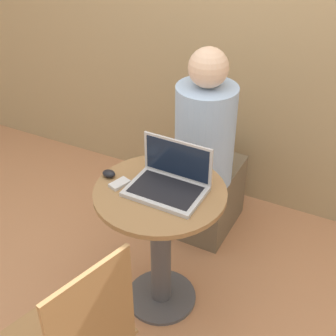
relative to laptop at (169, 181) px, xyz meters
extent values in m
plane|color=tan|center=(-0.03, -0.03, -0.78)|extent=(12.00, 12.00, 0.00)
cube|color=tan|center=(-0.03, 1.08, 0.52)|extent=(7.00, 0.05, 2.60)
cylinder|color=#4C4C51|center=(-0.03, -0.03, -0.77)|extent=(0.38, 0.38, 0.02)
cylinder|color=#4C4C51|center=(-0.03, -0.03, -0.42)|extent=(0.11, 0.11, 0.69)
cylinder|color=olive|center=(-0.03, -0.03, -0.06)|extent=(0.62, 0.62, 0.02)
cube|color=#B7B7BC|center=(0.00, -0.04, -0.03)|extent=(0.35, 0.25, 0.02)
cube|color=black|center=(0.00, -0.04, -0.02)|extent=(0.31, 0.20, 0.00)
cube|color=#B7B7BC|center=(0.00, 0.08, 0.08)|extent=(0.35, 0.02, 0.20)
cube|color=#141E33|center=(0.00, 0.08, 0.08)|extent=(0.32, 0.01, 0.17)
cube|color=silver|center=(-0.22, -0.08, -0.04)|extent=(0.08, 0.11, 0.02)
ellipsoid|color=black|center=(-0.30, -0.04, -0.03)|extent=(0.06, 0.05, 0.03)
cylinder|color=#9E7042|center=(-0.24, -0.46, -0.57)|extent=(0.04, 0.04, 0.42)
cube|color=#9E7042|center=(-0.12, -0.68, -0.36)|extent=(0.50, 0.50, 0.02)
cube|color=#9E7042|center=(0.07, -0.73, -0.11)|extent=(0.12, 0.36, 0.48)
cube|color=brown|center=(-0.04, 0.65, -0.56)|extent=(0.33, 0.47, 0.45)
cylinder|color=#9EBCE5|center=(-0.05, 0.54, -0.05)|extent=(0.33, 0.33, 0.58)
sphere|color=beige|center=(-0.05, 0.54, 0.35)|extent=(0.21, 0.21, 0.21)
camera|label=1|loc=(0.77, -1.55, 1.26)|focal=50.00mm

